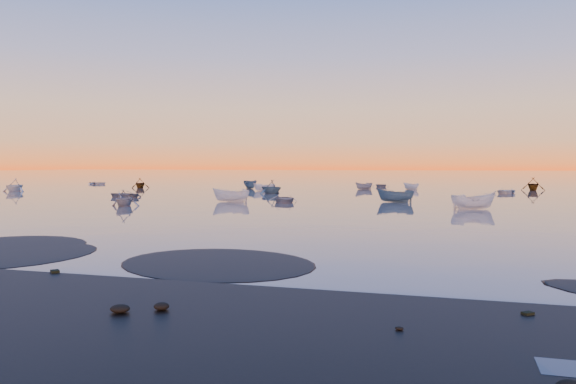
% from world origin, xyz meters
% --- Properties ---
extents(ground, '(600.00, 600.00, 0.00)m').
position_xyz_m(ground, '(0.00, 100.00, 0.00)').
color(ground, slate).
rests_on(ground, ground).
extents(mud_lobes, '(140.00, 6.00, 0.07)m').
position_xyz_m(mud_lobes, '(0.00, -1.00, 0.01)').
color(mud_lobes, black).
rests_on(mud_lobes, ground).
extents(moored_fleet, '(124.00, 58.00, 1.20)m').
position_xyz_m(moored_fleet, '(0.00, 53.00, 0.00)').
color(moored_fleet, silver).
rests_on(moored_fleet, ground).
extents(boat_near_left, '(4.87, 3.58, 1.12)m').
position_xyz_m(boat_near_left, '(-3.92, 36.75, 0.00)').
color(boat_near_left, slate).
rests_on(boat_near_left, ground).
extents(boat_near_center, '(3.17, 4.53, 1.45)m').
position_xyz_m(boat_near_center, '(15.03, 32.78, 0.00)').
color(boat_near_center, silver).
rests_on(boat_near_center, ground).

